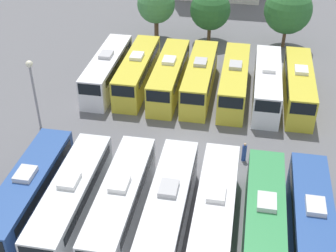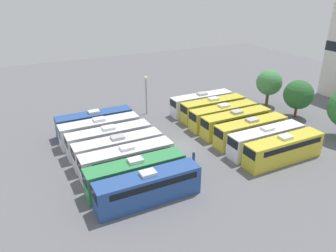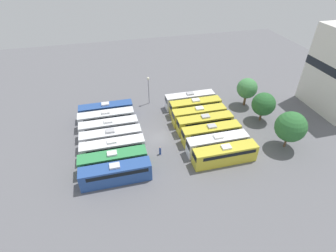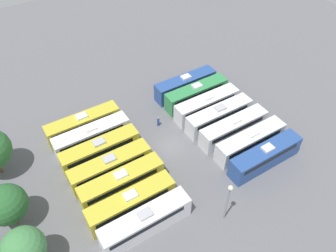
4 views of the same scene
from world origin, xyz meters
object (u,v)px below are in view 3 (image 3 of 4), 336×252
Objects in this scene: bus_2 at (109,128)px; worker_person at (160,151)px; bus_0 at (106,110)px; bus_5 at (113,161)px; tree_2 at (291,127)px; tree_0 at (247,88)px; bus_6 at (116,173)px; tree_1 at (264,104)px; bus_1 at (107,119)px; light_pole at (148,85)px; bus_11 at (211,133)px; bus_13 at (225,154)px; bus_8 at (195,106)px; bus_12 at (217,143)px; bus_3 at (111,138)px; bus_7 at (190,100)px; bus_4 at (113,148)px; bus_9 at (199,115)px; bus_10 at (205,123)px.

worker_person is at bearing 46.24° from bus_2.
bus_0 and bus_5 have the same top height.
tree_0 is at bearing -178.98° from tree_2.
tree_1 is at bearing 107.60° from bus_6.
bus_1 is 1.69× the size of light_pole.
tree_1 reaches higher than bus_1.
bus_13 is at bearing 0.87° from bus_11.
bus_5 is (12.93, 0.31, 0.00)m from bus_1.
bus_12 is (13.00, -0.31, 0.00)m from bus_8.
bus_12 is 10.45m from worker_person.
bus_2 is 1.00× the size of bus_5.
bus_2 is 1.00× the size of bus_3.
bus_0 is at bearing -130.70° from bus_12.
bus_8 is at bearing 4.92° from bus_7.
bus_1 is 15.93m from bus_6.
bus_7 is 6.54× the size of worker_person.
tree_2 reaches higher than tree_0.
light_pole is at bearing 175.37° from worker_person.
bus_4 and bus_9 have the same top height.
bus_9 is 3.09m from bus_10.
bus_7 is at bearing 99.32° from bus_1.
bus_2 is 12.56m from bus_6.
bus_3 is (3.26, 0.15, 0.00)m from bus_2.
bus_10 is 1.69× the size of tree_0.
tree_1 is (-9.95, 31.37, 2.21)m from bus_6.
bus_0 is 6.54m from bus_2.
bus_2 is 1.00× the size of bus_4.
bus_7 is 9.53m from bus_10.
bus_5 is at bearing 0.66° from bus_0.
bus_5 is 20.89m from bus_9.
tree_1 is 9.03m from tree_2.
bus_11 is 1.69× the size of light_pole.
bus_13 is 1.53× the size of tree_2.
worker_person is at bearing 30.37° from bus_0.
bus_11 is at bearing 178.83° from bus_12.
bus_2 is 1.00× the size of bus_7.
tree_0 is at bearing 117.54° from worker_person.
bus_6 is at bearing -49.64° from bus_8.
bus_4 is at bearing 1.73° from bus_0.
bus_4 and bus_6 have the same top height.
bus_1 and bus_5 have the same top height.
bus_7 and bus_13 have the same top height.
bus_5 is 1.00× the size of bus_11.
light_pole is at bearing -126.98° from bus_8.
bus_4 is 1.00× the size of bus_12.
bus_1 is 1.69× the size of tree_0.
worker_person is at bearing -51.86° from bus_9.
light_pole reaches higher than worker_person.
bus_1 is (3.17, -0.13, 0.00)m from bus_0.
bus_8 is at bearing 178.05° from bus_10.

